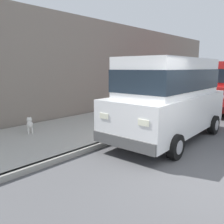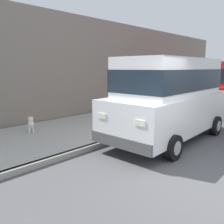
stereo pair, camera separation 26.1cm
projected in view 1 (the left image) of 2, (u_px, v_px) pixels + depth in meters
name	position (u px, v px, depth m)	size (l,w,h in m)	color
ground_plane	(216.00, 181.00, 4.74)	(80.00, 80.00, 0.00)	#4C4C4F
curb	(102.00, 144.00, 6.82)	(0.16, 64.00, 0.14)	gray
sidewalk	(64.00, 133.00, 8.00)	(3.60, 64.00, 0.14)	#A8A59E
car_white_van	(169.00, 95.00, 7.37)	(2.25, 4.96, 2.52)	white
dog_white	(30.00, 124.00, 7.78)	(0.70, 0.42, 0.49)	white
fire_hydrant	(138.00, 116.00, 8.78)	(0.34, 0.24, 0.72)	red
building_facade	(121.00, 68.00, 13.07)	(0.50, 20.00, 4.48)	slate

